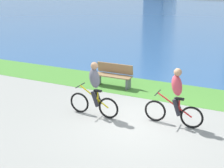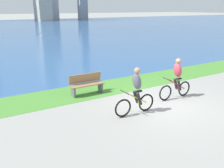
# 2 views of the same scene
# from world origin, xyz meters

# --- Properties ---
(ground_plane) EXTENTS (300.00, 300.00, 0.00)m
(ground_plane) POSITION_xyz_m (0.00, 0.00, 0.00)
(ground_plane) COLOR gray
(grass_strip_bayside) EXTENTS (120.00, 2.14, 0.01)m
(grass_strip_bayside) POSITION_xyz_m (0.00, 2.94, 0.00)
(grass_strip_bayside) COLOR #478433
(grass_strip_bayside) RESTS_ON ground
(bay_water_surface) EXTENTS (300.00, 71.77, 0.00)m
(bay_water_surface) POSITION_xyz_m (0.00, 39.89, 0.00)
(bay_water_surface) COLOR #2D568C
(bay_water_surface) RESTS_ON ground
(cyclist_lead) EXTENTS (1.67, 0.52, 1.70)m
(cyclist_lead) POSITION_xyz_m (-1.43, -0.12, 0.84)
(cyclist_lead) COLOR black
(cyclist_lead) RESTS_ON ground
(cyclist_trailing) EXTENTS (1.71, 0.52, 1.69)m
(cyclist_trailing) POSITION_xyz_m (0.93, 0.30, 0.84)
(cyclist_trailing) COLOR black
(cyclist_trailing) RESTS_ON ground
(bench_near_path) EXTENTS (1.50, 0.47, 0.90)m
(bench_near_path) POSITION_xyz_m (-2.09, 2.62, 0.45)
(bench_near_path) COLOR olive
(bench_near_path) RESTS_ON ground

